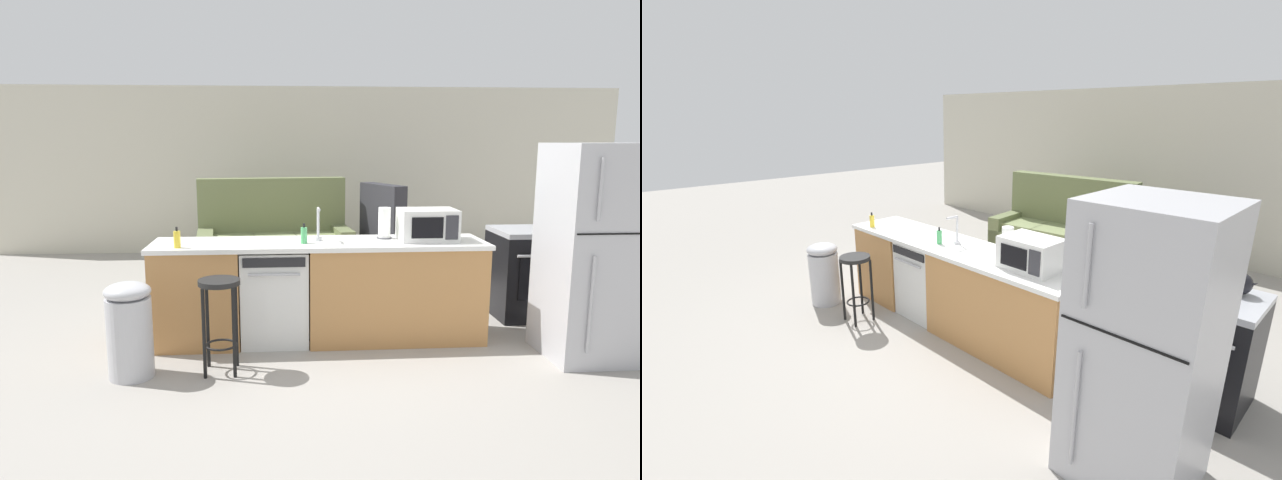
{
  "view_description": "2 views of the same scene",
  "coord_description": "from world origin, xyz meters",
  "views": [
    {
      "loc": [
        -0.2,
        -4.93,
        1.79
      ],
      "look_at": [
        0.17,
        0.16,
        0.88
      ],
      "focal_mm": 32.0,
      "sensor_mm": 36.0,
      "label": 1
    },
    {
      "loc": [
        3.2,
        -2.84,
        2.19
      ],
      "look_at": [
        0.03,
        0.22,
        0.88
      ],
      "focal_mm": 24.0,
      "sensor_mm": 36.0,
      "label": 2
    }
  ],
  "objects": [
    {
      "name": "trash_bin",
      "position": [
        -1.34,
        -0.72,
        0.38
      ],
      "size": [
        0.35,
        0.35,
        0.74
      ],
      "color": "#B7B7BC",
      "rests_on": "ground_plane"
    },
    {
      "name": "couch",
      "position": [
        -0.28,
        2.65,
        0.39
      ],
      "size": [
        2.08,
        1.1,
        1.27
      ],
      "color": "#667047",
      "rests_on": "ground_plane"
    },
    {
      "name": "dishwasher",
      "position": [
        -0.25,
        -0.0,
        0.42
      ],
      "size": [
        0.58,
        0.61,
        0.84
      ],
      "color": "silver",
      "rests_on": "ground_plane"
    },
    {
      "name": "stove_range",
      "position": [
        2.35,
        0.55,
        0.45
      ],
      "size": [
        0.76,
        0.68,
        0.9
      ],
      "color": "black",
      "rests_on": "ground_plane"
    },
    {
      "name": "sink_faucet",
      "position": [
        0.14,
        0.03,
        1.03
      ],
      "size": [
        0.07,
        0.18,
        0.3
      ],
      "color": "silver",
      "rests_on": "kitchen_counter"
    },
    {
      "name": "dish_soap_bottle",
      "position": [
        -1.05,
        -0.21,
        0.97
      ],
      "size": [
        0.06,
        0.06,
        0.18
      ],
      "color": "yellow",
      "rests_on": "kitchen_counter"
    },
    {
      "name": "soap_bottle",
      "position": [
        0.01,
        -0.08,
        0.97
      ],
      "size": [
        0.06,
        0.06,
        0.18
      ],
      "color": "#4CB266",
      "rests_on": "kitchen_counter"
    },
    {
      "name": "kitchen_counter",
      "position": [
        0.24,
        0.0,
        0.42
      ],
      "size": [
        2.94,
        0.66,
        0.9
      ],
      "color": "#B77F47",
      "rests_on": "ground_plane"
    },
    {
      "name": "refrigerator",
      "position": [
        2.35,
        -0.55,
        0.88
      ],
      "size": [
        0.72,
        0.73,
        1.76
      ],
      "color": "#B7B7BC",
      "rests_on": "ground_plane"
    },
    {
      "name": "wall_back",
      "position": [
        0.3,
        4.2,
        1.3
      ],
      "size": [
        10.0,
        0.06,
        2.6
      ],
      "color": "beige",
      "rests_on": "ground_plane"
    },
    {
      "name": "paper_towel_roll",
      "position": [
        0.75,
        0.12,
        1.04
      ],
      "size": [
        0.14,
        0.14,
        0.28
      ],
      "color": "#4C4C51",
      "rests_on": "kitchen_counter"
    },
    {
      "name": "kettle",
      "position": [
        2.52,
        0.68,
        0.99
      ],
      "size": [
        0.21,
        0.17,
        0.19
      ],
      "color": "black",
      "rests_on": "stove_range"
    },
    {
      "name": "bar_stool",
      "position": [
        -0.66,
        -0.69,
        0.54
      ],
      "size": [
        0.32,
        0.32,
        0.74
      ],
      "color": "black",
      "rests_on": "ground_plane"
    },
    {
      "name": "ground_plane",
      "position": [
        0.0,
        0.0,
        0.0
      ],
      "size": [
        24.0,
        24.0,
        0.0
      ],
      "primitive_type": "plane",
      "color": "gray"
    },
    {
      "name": "microwave",
      "position": [
        1.11,
        -0.0,
        1.04
      ],
      "size": [
        0.5,
        0.37,
        0.28
      ],
      "color": "white",
      "rests_on": "kitchen_counter"
    },
    {
      "name": "armchair",
      "position": [
        1.36,
        2.64,
        0.35
      ],
      "size": [
        1.06,
        1.09,
        1.2
      ],
      "color": "#2D2D33",
      "rests_on": "ground_plane"
    }
  ]
}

